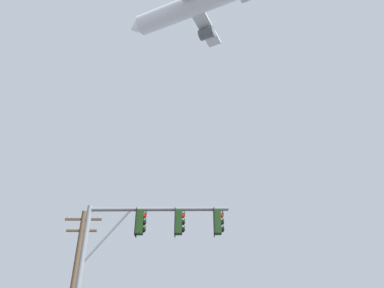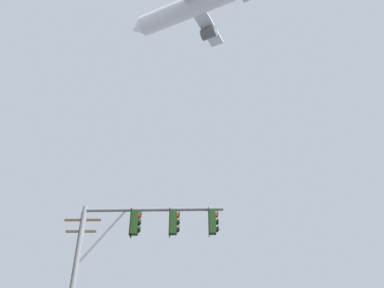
{
  "view_description": "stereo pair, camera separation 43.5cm",
  "coord_description": "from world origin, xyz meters",
  "views": [
    {
      "loc": [
        -0.68,
        -5.27,
        1.14
      ],
      "look_at": [
        -0.54,
        19.44,
        15.78
      ],
      "focal_mm": 34.07,
      "sensor_mm": 36.0,
      "label": 1
    },
    {
      "loc": [
        -0.24,
        -5.27,
        1.14
      ],
      "look_at": [
        -0.54,
        19.44,
        15.78
      ],
      "focal_mm": 34.07,
      "sensor_mm": 36.0,
      "label": 2
    }
  ],
  "objects": [
    {
      "name": "signal_pole_near",
      "position": [
        -2.46,
        8.13,
        4.84
      ],
      "size": [
        5.46,
        0.51,
        6.28
      ],
      "color": "slate",
      "rests_on": "ground"
    },
    {
      "name": "airplane",
      "position": [
        -0.57,
        36.36,
        53.25
      ],
      "size": [
        23.67,
        18.28,
        6.77
      ],
      "color": "white"
    },
    {
      "name": "utility_pole",
      "position": [
        -7.1,
        15.89,
        4.74
      ],
      "size": [
        2.2,
        0.28,
        8.88
      ],
      "color": "brown",
      "rests_on": "ground"
    }
  ]
}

